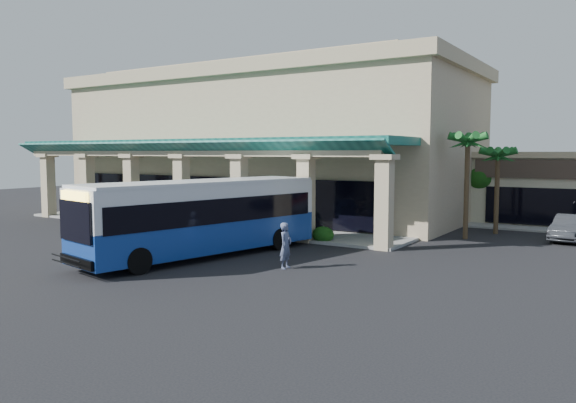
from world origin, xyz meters
The scene contains 10 objects.
ground centered at (0.00, 0.00, 0.00)m, with size 110.00×110.00×0.00m, color black.
main_building centered at (-8.00, 16.00, 5.67)m, with size 30.80×14.80×11.35m, color tan, non-canonical shape.
arcade centered at (-8.00, 6.80, 2.85)m, with size 30.00×6.20×5.70m, color #0D5149, non-canonical shape.
palm_0 centered at (8.50, 11.00, 3.30)m, with size 2.40×2.40×6.60m, color #16541E, non-canonical shape.
palm_1 centered at (9.50, 14.00, 2.90)m, with size 2.40×2.40×5.80m, color #16541E, non-canonical shape.
palm_2 centered at (-22.50, 6.50, 3.10)m, with size 2.40×2.40×6.20m, color #16541E, non-canonical shape.
broadleaf_tree centered at (7.50, 19.00, 2.41)m, with size 2.60×2.60×4.81m, color #133D0E, non-canonical shape.
transit_bus centered at (-0.45, -1.00, 1.78)m, with size 2.96×12.72×3.55m, color navy, non-canonical shape.
pedestrian centered at (4.28, -1.20, 0.97)m, with size 0.71×0.46×1.93m, color #4E5879.
car_white centered at (13.57, 13.37, 0.72)m, with size 1.52×4.36×1.44m, color #313439.
Camera 1 is at (16.75, -20.77, 4.85)m, focal length 35.00 mm.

